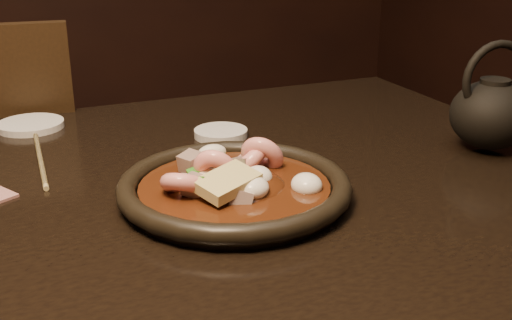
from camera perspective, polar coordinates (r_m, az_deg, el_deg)
name	(u,v)px	position (r m, az deg, el deg)	size (l,w,h in m)	color
table	(40,263)	(0.89, -18.61, -8.65)	(1.60, 0.90, 0.75)	black
plate	(234,188)	(0.84, -1.93, -2.52)	(0.31, 0.31, 0.03)	black
stirfry	(233,181)	(0.84, -2.05, -1.87)	(0.21, 0.17, 0.07)	#37180A
soy_dish	(221,133)	(1.08, -3.15, 2.41)	(0.09, 0.09, 0.01)	silver
saucer_right	(31,125)	(1.19, -19.39, 2.96)	(0.11, 0.11, 0.01)	silver
chopsticks	(40,157)	(1.03, -18.65, 0.22)	(0.02, 0.26, 0.01)	tan
teapot	(492,111)	(1.07, 20.23, 4.12)	(0.16, 0.13, 0.17)	black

